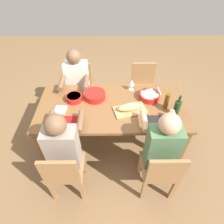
{
  "coord_description": "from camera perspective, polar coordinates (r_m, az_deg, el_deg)",
  "views": [
    {
      "loc": [
        -0.02,
        -1.8,
        2.39
      ],
      "look_at": [
        0.0,
        0.0,
        0.63
      ],
      "focal_mm": 30.39,
      "sensor_mm": 36.0,
      "label": 1
    }
  ],
  "objects": [
    {
      "name": "chair_near_left",
      "position": [
        2.22,
        -14.13,
        -17.06
      ],
      "size": [
        0.4,
        0.4,
        0.85
      ],
      "color": "#9E7044",
      "rests_on": "ground_plane"
    },
    {
      "name": "chair_far_left",
      "position": [
        3.25,
        -9.56,
        7.71
      ],
      "size": [
        0.4,
        0.4,
        0.85
      ],
      "color": "#9E7044",
      "rests_on": "ground_plane"
    },
    {
      "name": "cutting_board",
      "position": [
        2.38,
        5.46,
        0.57
      ],
      "size": [
        0.44,
        0.32,
        0.02
      ],
      "primitive_type": "cube",
      "rotation": [
        0.0,
        0.0,
        0.26
      ],
      "color": "tan",
      "rests_on": "dining_table"
    },
    {
      "name": "serving_bowl_fruit",
      "position": [
        2.55,
        -11.32,
        4.27
      ],
      "size": [
        0.21,
        0.21,
        0.08
      ],
      "color": "red",
      "rests_on": "dining_table"
    },
    {
      "name": "placemat_near_left",
      "position": [
        2.29,
        -13.26,
        -3.25
      ],
      "size": [
        0.32,
        0.23,
        0.01
      ],
      "primitive_type": "cube",
      "color": "maroon",
      "rests_on": "dining_table"
    },
    {
      "name": "diner_far_left",
      "position": [
        2.98,
        -10.44,
        8.9
      ],
      "size": [
        0.41,
        0.53,
        1.2
      ],
      "color": "#2D2D38",
      "rests_on": "ground_plane"
    },
    {
      "name": "napkin_stack",
      "position": [
        2.46,
        -15.29,
        0.64
      ],
      "size": [
        0.15,
        0.15,
        0.02
      ],
      "primitive_type": "cube",
      "rotation": [
        0.0,
        0.0,
        -0.1
      ],
      "color": "white",
      "rests_on": "dining_table"
    },
    {
      "name": "placemat_near_right",
      "position": [
        2.3,
        13.36,
        -3.05
      ],
      "size": [
        0.32,
        0.23,
        0.01
      ],
      "primitive_type": "cube",
      "color": "black",
      "rests_on": "dining_table"
    },
    {
      "name": "dining_table",
      "position": [
        2.5,
        0.0,
        0.5
      ],
      "size": [
        1.92,
        0.91,
        0.74
      ],
      "color": "brown",
      "rests_on": "ground_plane"
    },
    {
      "name": "fork_far_left",
      "position": [
        2.69,
        -8.38,
        6.12
      ],
      "size": [
        0.02,
        0.17,
        0.01
      ],
      "primitive_type": "cube",
      "rotation": [
        0.0,
        0.0,
        0.03
      ],
      "color": "silver",
      "rests_on": "dining_table"
    },
    {
      "name": "serving_bowl_pasta",
      "position": [
        2.58,
        11.16,
        4.9
      ],
      "size": [
        0.28,
        0.28,
        0.08
      ],
      "color": "red",
      "rests_on": "dining_table"
    },
    {
      "name": "beer_bottle",
      "position": [
        2.44,
        16.12,
        3.17
      ],
      "size": [
        0.06,
        0.06,
        0.22
      ],
      "primitive_type": "cylinder",
      "color": "brown",
      "rests_on": "dining_table"
    },
    {
      "name": "wine_glass",
      "position": [
        2.65,
        5.95,
        8.7
      ],
      "size": [
        0.08,
        0.08,
        0.17
      ],
      "color": "silver",
      "rests_on": "dining_table"
    },
    {
      "name": "chair_near_right",
      "position": [
        2.23,
        14.49,
        -16.79
      ],
      "size": [
        0.4,
        0.4,
        0.85
      ],
      "color": "#9E7044",
      "rests_on": "ground_plane"
    },
    {
      "name": "wine_bottle",
      "position": [
        2.39,
        18.95,
        1.22
      ],
      "size": [
        0.08,
        0.08,
        0.29
      ],
      "color": "#193819",
      "rests_on": "dining_table"
    },
    {
      "name": "ground_plane",
      "position": [
        2.99,
        0.0,
        -8.64
      ],
      "size": [
        8.0,
        8.0,
        0.0
      ],
      "primitive_type": "plane",
      "color": "brown"
    },
    {
      "name": "fork_far_right",
      "position": [
        2.75,
        14.03,
        6.14
      ],
      "size": [
        0.03,
        0.17,
        0.01
      ],
      "primitive_type": "cube",
      "rotation": [
        0.0,
        0.0,
        0.07
      ],
      "color": "silver",
      "rests_on": "dining_table"
    },
    {
      "name": "diner_near_right",
      "position": [
        2.15,
        14.57,
        -9.73
      ],
      "size": [
        0.41,
        0.53,
        1.2
      ],
      "color": "#2D2D38",
      "rests_on": "ground_plane"
    },
    {
      "name": "chair_far_right",
      "position": [
        3.26,
        9.26,
        7.83
      ],
      "size": [
        0.4,
        0.4,
        0.85
      ],
      "color": "#9E7044",
      "rests_on": "ground_plane"
    },
    {
      "name": "carving_knife",
      "position": [
        2.36,
        -19.45,
        -3.21
      ],
      "size": [
        0.05,
        0.23,
        0.01
      ],
      "primitive_type": "cube",
      "rotation": [
        0.0,
        0.0,
        1.45
      ],
      "color": "silver",
      "rests_on": "dining_table"
    },
    {
      "name": "serving_bowl_greens",
      "position": [
        2.54,
        -5.18,
        5.11
      ],
      "size": [
        0.28,
        0.28,
        0.09
      ],
      "color": "red",
      "rests_on": "dining_table"
    },
    {
      "name": "bread_loaf",
      "position": [
        2.35,
        5.55,
        1.54
      ],
      "size": [
        0.34,
        0.19,
        0.09
      ],
      "primitive_type": "ellipsoid",
      "rotation": [
        0.0,
        0.0,
        0.26
      ],
      "color": "tan",
      "rests_on": "cutting_board"
    },
    {
      "name": "diner_near_left",
      "position": [
        2.14,
        -14.3,
        -9.97
      ],
      "size": [
        0.41,
        0.53,
        1.2
      ],
      "color": "#2D2D38",
      "rests_on": "ground_plane"
    }
  ]
}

